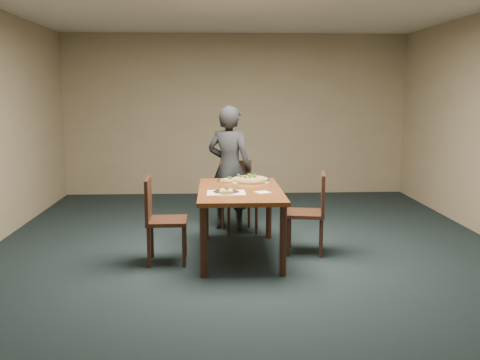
{
  "coord_description": "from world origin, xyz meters",
  "views": [
    {
      "loc": [
        -0.38,
        -5.45,
        1.79
      ],
      "look_at": [
        -0.1,
        0.28,
        0.85
      ],
      "focal_mm": 40.0,
      "sensor_mm": 36.0,
      "label": 1
    }
  ],
  "objects_px": {
    "dining_table": "(240,197)",
    "diner": "(229,168)",
    "chair_right": "(313,208)",
    "slice_plate_near": "(226,191)",
    "slice_plate_far": "(229,180)",
    "pizza_pan": "(250,179)",
    "chair_far": "(238,192)",
    "chair_left": "(159,215)"
  },
  "relations": [
    {
      "from": "pizza_pan",
      "to": "slice_plate_near",
      "type": "bearing_deg",
      "value": -112.2
    },
    {
      "from": "slice_plate_near",
      "to": "slice_plate_far",
      "type": "relative_size",
      "value": 1.0
    },
    {
      "from": "diner",
      "to": "slice_plate_near",
      "type": "height_order",
      "value": "diner"
    },
    {
      "from": "slice_plate_near",
      "to": "slice_plate_far",
      "type": "xyz_separation_m",
      "value": [
        0.05,
        0.74,
        -0.0
      ]
    },
    {
      "from": "dining_table",
      "to": "chair_far",
      "type": "distance_m",
      "value": 1.1
    },
    {
      "from": "diner",
      "to": "slice_plate_far",
      "type": "bearing_deg",
      "value": 110.9
    },
    {
      "from": "slice_plate_far",
      "to": "chair_far",
      "type": "bearing_deg",
      "value": 76.77
    },
    {
      "from": "dining_table",
      "to": "chair_left",
      "type": "relative_size",
      "value": 1.65
    },
    {
      "from": "dining_table",
      "to": "slice_plate_far",
      "type": "xyz_separation_m",
      "value": [
        -0.11,
        0.53,
        0.1
      ]
    },
    {
      "from": "chair_far",
      "to": "slice_plate_far",
      "type": "bearing_deg",
      "value": -114.49
    },
    {
      "from": "chair_far",
      "to": "pizza_pan",
      "type": "distance_m",
      "value": 0.63
    },
    {
      "from": "dining_table",
      "to": "chair_right",
      "type": "xyz_separation_m",
      "value": [
        0.82,
        0.06,
        -0.14
      ]
    },
    {
      "from": "chair_far",
      "to": "pizza_pan",
      "type": "bearing_deg",
      "value": -88.72
    },
    {
      "from": "slice_plate_far",
      "to": "pizza_pan",
      "type": "bearing_deg",
      "value": 0.97
    },
    {
      "from": "chair_far",
      "to": "dining_table",
      "type": "bearing_deg",
      "value": -102.45
    },
    {
      "from": "diner",
      "to": "dining_table",
      "type": "bearing_deg",
      "value": 117.33
    },
    {
      "from": "dining_table",
      "to": "chair_far",
      "type": "relative_size",
      "value": 1.65
    },
    {
      "from": "chair_left",
      "to": "slice_plate_near",
      "type": "height_order",
      "value": "chair_left"
    },
    {
      "from": "slice_plate_near",
      "to": "pizza_pan",
      "type": "bearing_deg",
      "value": 67.8
    },
    {
      "from": "diner",
      "to": "slice_plate_near",
      "type": "relative_size",
      "value": 5.82
    },
    {
      "from": "chair_left",
      "to": "chair_far",
      "type": "bearing_deg",
      "value": -35.56
    },
    {
      "from": "chair_right",
      "to": "slice_plate_near",
      "type": "xyz_separation_m",
      "value": [
        -0.97,
        -0.27,
        0.25
      ]
    },
    {
      "from": "chair_right",
      "to": "slice_plate_near",
      "type": "distance_m",
      "value": 1.04
    },
    {
      "from": "chair_right",
      "to": "slice_plate_near",
      "type": "height_order",
      "value": "chair_right"
    },
    {
      "from": "pizza_pan",
      "to": "slice_plate_far",
      "type": "distance_m",
      "value": 0.26
    },
    {
      "from": "diner",
      "to": "pizza_pan",
      "type": "height_order",
      "value": "diner"
    },
    {
      "from": "chair_far",
      "to": "slice_plate_far",
      "type": "height_order",
      "value": "chair_far"
    },
    {
      "from": "chair_right",
      "to": "pizza_pan",
      "type": "bearing_deg",
      "value": -114.49
    },
    {
      "from": "dining_table",
      "to": "slice_plate_near",
      "type": "xyz_separation_m",
      "value": [
        -0.16,
        -0.21,
        0.11
      ]
    },
    {
      "from": "chair_right",
      "to": "slice_plate_near",
      "type": "relative_size",
      "value": 3.25
    },
    {
      "from": "dining_table",
      "to": "slice_plate_near",
      "type": "height_order",
      "value": "slice_plate_near"
    },
    {
      "from": "chair_right",
      "to": "slice_plate_far",
      "type": "height_order",
      "value": "chair_right"
    },
    {
      "from": "dining_table",
      "to": "pizza_pan",
      "type": "xyz_separation_m",
      "value": [
        0.15,
        0.53,
        0.11
      ]
    },
    {
      "from": "dining_table",
      "to": "diner",
      "type": "distance_m",
      "value": 1.18
    },
    {
      "from": "chair_far",
      "to": "diner",
      "type": "height_order",
      "value": "diner"
    },
    {
      "from": "chair_far",
      "to": "chair_right",
      "type": "bearing_deg",
      "value": -63.59
    },
    {
      "from": "chair_left",
      "to": "diner",
      "type": "height_order",
      "value": "diner"
    },
    {
      "from": "dining_table",
      "to": "diner",
      "type": "height_order",
      "value": "diner"
    },
    {
      "from": "chair_left",
      "to": "pizza_pan",
      "type": "relative_size",
      "value": 2.0
    },
    {
      "from": "dining_table",
      "to": "slice_plate_far",
      "type": "relative_size",
      "value": 5.36
    },
    {
      "from": "chair_far",
      "to": "diner",
      "type": "distance_m",
      "value": 0.33
    },
    {
      "from": "chair_far",
      "to": "slice_plate_near",
      "type": "xyz_separation_m",
      "value": [
        -0.18,
        -1.3,
        0.25
      ]
    }
  ]
}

